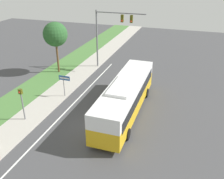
% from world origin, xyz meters
% --- Properties ---
extents(ground_plane, '(80.00, 80.00, 0.00)m').
position_xyz_m(ground_plane, '(0.00, 0.00, 0.00)').
color(ground_plane, '#424244').
extents(sidewalk, '(2.80, 80.00, 0.12)m').
position_xyz_m(sidewalk, '(-6.20, 0.00, 0.06)').
color(sidewalk, '#ADA89E').
rests_on(sidewalk, ground_plane).
extents(grass_verge, '(3.60, 80.00, 0.10)m').
position_xyz_m(grass_verge, '(-9.40, 0.00, 0.05)').
color(grass_verge, '#477538').
rests_on(grass_verge, ground_plane).
extents(lane_divider_near, '(0.14, 30.00, 0.01)m').
position_xyz_m(lane_divider_near, '(-3.60, 0.00, 0.00)').
color(lane_divider_near, silver).
rests_on(lane_divider_near, ground_plane).
extents(bus, '(2.71, 12.09, 3.31)m').
position_xyz_m(bus, '(1.76, 3.00, 1.83)').
color(bus, gold).
rests_on(bus, ground_plane).
extents(signal_gantry, '(6.37, 0.41, 7.48)m').
position_xyz_m(signal_gantry, '(-3.26, 13.38, 5.29)').
color(signal_gantry, slate).
rests_on(signal_gantry, ground_plane).
extents(pedestrian_signal, '(0.28, 0.34, 3.05)m').
position_xyz_m(pedestrian_signal, '(-6.28, -0.99, 2.08)').
color(pedestrian_signal, slate).
rests_on(pedestrian_signal, ground_plane).
extents(street_sign, '(1.21, 0.08, 2.43)m').
position_xyz_m(street_sign, '(-5.01, 4.09, 1.72)').
color(street_sign, slate).
rests_on(street_sign, ground_plane).
extents(roadside_tree, '(2.94, 2.94, 6.31)m').
position_xyz_m(roadside_tree, '(-9.02, 9.89, 4.91)').
color(roadside_tree, brown).
rests_on(roadside_tree, grass_verge).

